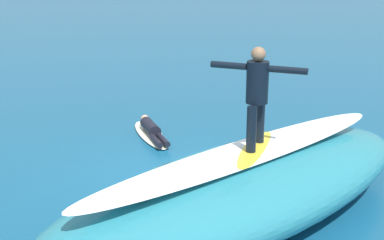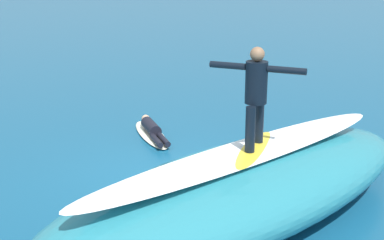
{
  "view_description": "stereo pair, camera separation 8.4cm",
  "coord_description": "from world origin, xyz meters",
  "px_view_note": "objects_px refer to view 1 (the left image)",
  "views": [
    {
      "loc": [
        3.58,
        9.31,
        4.31
      ],
      "look_at": [
        -0.68,
        -0.05,
        1.09
      ],
      "focal_mm": 49.06,
      "sensor_mm": 36.0,
      "label": 1
    },
    {
      "loc": [
        3.5,
        9.35,
        4.31
      ],
      "look_at": [
        -0.68,
        -0.05,
        1.09
      ],
      "focal_mm": 49.06,
      "sensor_mm": 36.0,
      "label": 2
    }
  ],
  "objects_px": {
    "surfboard_riding": "(255,149)",
    "surfer_riding": "(257,90)",
    "surfboard_paddling": "(151,134)",
    "surfer_paddling": "(152,129)"
  },
  "relations": [
    {
      "from": "surfboard_riding",
      "to": "surfer_paddling",
      "type": "distance_m",
      "value": 4.77
    },
    {
      "from": "surfboard_riding",
      "to": "surfboard_paddling",
      "type": "distance_m",
      "value": 4.94
    },
    {
      "from": "surfboard_riding",
      "to": "surfer_riding",
      "type": "height_order",
      "value": "surfer_riding"
    },
    {
      "from": "surfboard_paddling",
      "to": "surfer_paddling",
      "type": "xyz_separation_m",
      "value": [
        0.01,
        0.13,
        0.18
      ]
    },
    {
      "from": "surfer_riding",
      "to": "surfer_paddling",
      "type": "height_order",
      "value": "surfer_riding"
    },
    {
      "from": "surfboard_riding",
      "to": "surfboard_paddling",
      "type": "height_order",
      "value": "surfboard_riding"
    },
    {
      "from": "surfer_riding",
      "to": "surfboard_riding",
      "type": "bearing_deg",
      "value": -133.05
    },
    {
      "from": "surfer_riding",
      "to": "surfboard_paddling",
      "type": "distance_m",
      "value": 5.28
    },
    {
      "from": "surfer_riding",
      "to": "surfboard_paddling",
      "type": "xyz_separation_m",
      "value": [
        0.11,
        -4.78,
        -2.23
      ]
    },
    {
      "from": "surfer_riding",
      "to": "surfer_paddling",
      "type": "xyz_separation_m",
      "value": [
        0.12,
        -4.65,
        -2.05
      ]
    }
  ]
}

